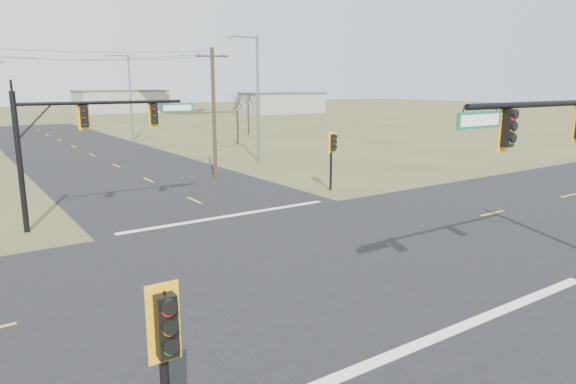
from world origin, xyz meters
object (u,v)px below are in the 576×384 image
(pedestal_signal_ne, at_px, (333,147))
(bare_tree_d, at_px, (248,97))
(streetlight_a, at_px, (255,92))
(utility_pole_near, at_px, (214,112))
(mast_arm_far, at_px, (87,128))
(bare_tree_c, at_px, (237,101))
(streetlight_b, at_px, (128,93))
(pedestal_signal_sw, at_px, (166,341))

(pedestal_signal_ne, distance_m, bare_tree_d, 38.33)
(streetlight_a, relative_size, bare_tree_d, 1.73)
(bare_tree_d, bearing_deg, utility_pole_near, -124.13)
(utility_pole_near, xyz_separation_m, streetlight_a, (6.66, 5.36, 1.26))
(mast_arm_far, bearing_deg, bare_tree_c, 44.18)
(utility_pole_near, xyz_separation_m, bare_tree_d, (18.66, 27.52, 0.22))
(bare_tree_d, bearing_deg, pedestal_signal_ne, -111.76)
(streetlight_b, height_order, bare_tree_d, streetlight_b)
(utility_pole_near, bearing_deg, streetlight_a, 38.81)
(streetlight_a, height_order, streetlight_b, streetlight_a)
(pedestal_signal_ne, bearing_deg, bare_tree_d, 85.64)
(mast_arm_far, height_order, bare_tree_c, mast_arm_far)
(utility_pole_near, bearing_deg, mast_arm_far, -144.89)
(streetlight_b, bearing_deg, bare_tree_d, 18.73)
(pedestal_signal_ne, relative_size, streetlight_b, 0.37)
(utility_pole_near, relative_size, bare_tree_c, 1.50)
(streetlight_a, distance_m, bare_tree_c, 13.76)
(pedestal_signal_sw, xyz_separation_m, bare_tree_d, (32.54, 53.82, 2.24))
(mast_arm_far, xyz_separation_m, bare_tree_d, (29.10, 34.87, 0.32))
(bare_tree_c, bearing_deg, bare_tree_d, 54.09)
(pedestal_signal_ne, height_order, pedestal_signal_sw, pedestal_signal_ne)
(utility_pole_near, height_order, streetlight_a, streetlight_a)
(bare_tree_c, bearing_deg, mast_arm_far, -131.21)
(mast_arm_far, bearing_deg, streetlight_b, 65.13)
(streetlight_a, distance_m, streetlight_b, 24.12)
(mast_arm_far, distance_m, streetlight_b, 38.97)
(mast_arm_far, xyz_separation_m, bare_tree_c, (22.25, 25.41, 0.14))
(mast_arm_far, height_order, pedestal_signal_ne, mast_arm_far)
(utility_pole_near, height_order, bare_tree_d, utility_pole_near)
(utility_pole_near, height_order, bare_tree_c, utility_pole_near)
(mast_arm_far, relative_size, streetlight_b, 0.86)
(mast_arm_far, bearing_deg, pedestal_signal_sw, -104.88)
(mast_arm_far, bearing_deg, bare_tree_d, 45.54)
(streetlight_a, distance_m, bare_tree_d, 25.22)
(streetlight_b, bearing_deg, utility_pole_near, -71.07)
(streetlight_b, relative_size, bare_tree_d, 1.63)
(pedestal_signal_ne, bearing_deg, pedestal_signal_sw, -117.70)
(bare_tree_c, distance_m, bare_tree_d, 11.68)
(pedestal_signal_ne, distance_m, bare_tree_c, 27.17)
(mast_arm_far, xyz_separation_m, streetlight_a, (17.11, 12.70, 1.36))
(streetlight_b, bearing_deg, bare_tree_c, -26.96)
(pedestal_signal_sw, distance_m, streetlight_b, 58.10)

